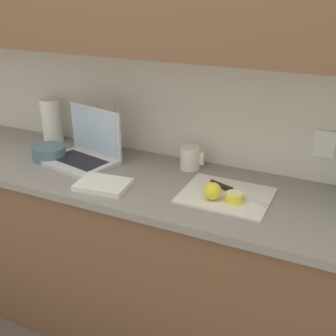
% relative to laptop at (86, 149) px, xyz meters
% --- Properties ---
extents(ground_plane, '(12.00, 12.00, 0.00)m').
position_rel_laptop_xyz_m(ground_plane, '(0.31, -0.06, -0.95)').
color(ground_plane, '#564C47').
rests_on(ground_plane, ground).
extents(wall_back, '(5.20, 0.38, 2.60)m').
position_rel_laptop_xyz_m(wall_back, '(0.31, 0.17, 0.60)').
color(wall_back, silver).
rests_on(wall_back, ground_plane).
extents(counter_unit, '(2.59, 0.59, 0.89)m').
position_rel_laptop_xyz_m(counter_unit, '(0.29, -0.05, -0.50)').
color(counter_unit, brown).
rests_on(counter_unit, ground_plane).
extents(laptop, '(0.37, 0.31, 0.26)m').
position_rel_laptop_xyz_m(laptop, '(0.00, 0.00, 0.00)').
color(laptop, silver).
rests_on(laptop, counter_unit).
extents(cutting_board, '(0.36, 0.29, 0.01)m').
position_rel_laptop_xyz_m(cutting_board, '(0.73, -0.06, -0.06)').
color(cutting_board, silver).
rests_on(cutting_board, counter_unit).
extents(knife, '(0.27, 0.12, 0.02)m').
position_rel_laptop_xyz_m(knife, '(0.73, -0.03, -0.04)').
color(knife, silver).
rests_on(knife, cutting_board).
extents(lemon_half_cut, '(0.07, 0.07, 0.04)m').
position_rel_laptop_xyz_m(lemon_half_cut, '(0.78, -0.11, -0.03)').
color(lemon_half_cut, yellow).
rests_on(lemon_half_cut, cutting_board).
extents(lemon_whole_beside, '(0.07, 0.07, 0.07)m').
position_rel_laptop_xyz_m(lemon_whole_beside, '(0.70, -0.12, -0.02)').
color(lemon_whole_beside, yellow).
rests_on(lemon_whole_beside, cutting_board).
extents(measuring_cup, '(0.12, 0.10, 0.11)m').
position_rel_laptop_xyz_m(measuring_cup, '(0.49, 0.14, -0.01)').
color(measuring_cup, silver).
rests_on(measuring_cup, counter_unit).
extents(bowl_white, '(0.16, 0.16, 0.07)m').
position_rel_laptop_xyz_m(bowl_white, '(-0.18, -0.06, -0.03)').
color(bowl_white, slate).
rests_on(bowl_white, counter_unit).
extents(paper_towel_roll, '(0.11, 0.11, 0.24)m').
position_rel_laptop_xyz_m(paper_towel_roll, '(-0.33, 0.15, 0.06)').
color(paper_towel_roll, white).
rests_on(paper_towel_roll, counter_unit).
extents(dish_towel, '(0.24, 0.18, 0.02)m').
position_rel_laptop_xyz_m(dish_towel, '(0.23, -0.21, -0.05)').
color(dish_towel, silver).
rests_on(dish_towel, counter_unit).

